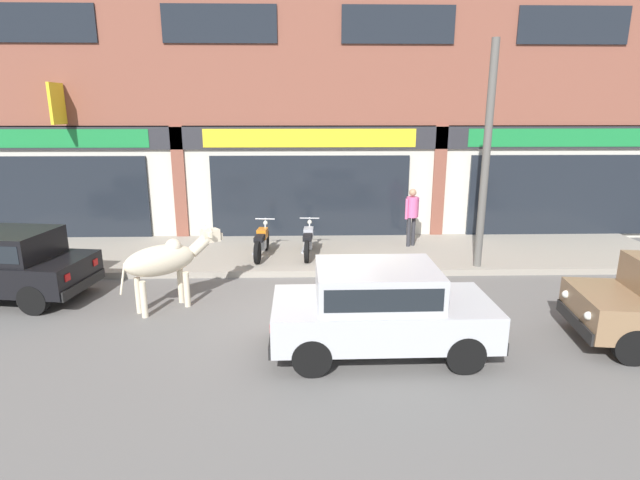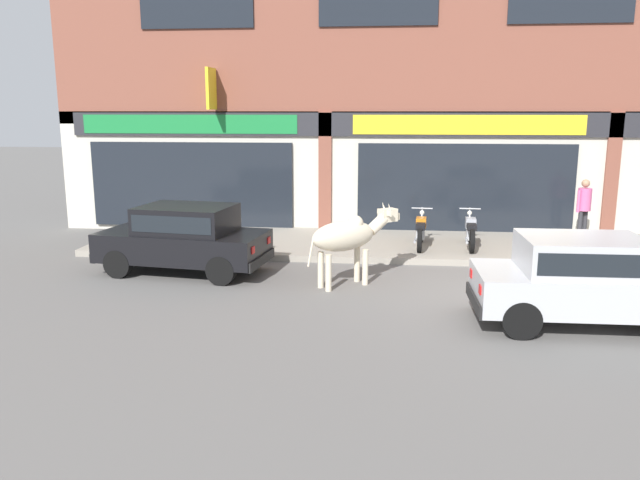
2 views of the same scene
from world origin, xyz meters
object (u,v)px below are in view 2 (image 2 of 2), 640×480
car_2 (185,236)px  cow (348,236)px  car_0 (585,277)px  motorcycle_1 (471,232)px  motorcycle_0 (421,231)px  pedestrian (584,204)px

car_2 → cow: bearing=-10.1°
car_0 → motorcycle_1: 5.22m
car_0 → car_2: same height
motorcycle_0 → pedestrian: bearing=12.7°
car_2 → motorcycle_1: bearing=21.6°
car_0 → pedestrian: bearing=73.8°
pedestrian → car_0: bearing=-106.2°
motorcycle_0 → motorcycle_1: size_ratio=1.00×
car_2 → motorcycle_0: car_2 is taller
car_2 → pedestrian: size_ratio=2.35×
motorcycle_0 → pedestrian: (4.06, 0.92, 0.60)m
motorcycle_0 → car_2: bearing=-154.5°
cow → motorcycle_0: (1.60, 3.07, -0.46)m
car_2 → pedestrian: (9.18, 3.36, 0.33)m
cow → motorcycle_0: bearing=62.5°
cow → motorcycle_1: 4.23m
car_2 → motorcycle_0: (5.11, 2.44, -0.27)m
motorcycle_0 → motorcycle_1: (1.20, 0.06, 0.00)m
car_0 → motorcycle_1: car_0 is taller
cow → pedestrian: (5.66, 3.99, 0.13)m
cow → motorcycle_1: bearing=48.2°
car_2 → motorcycle_1: car_2 is taller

